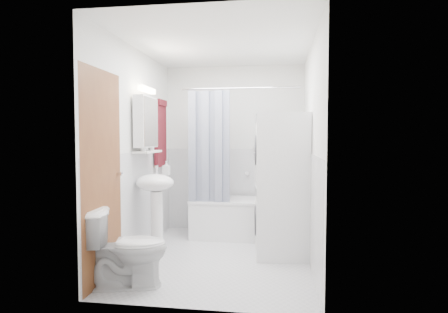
# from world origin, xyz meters

# --- Properties ---
(floor) EXTENTS (2.60, 2.60, 0.00)m
(floor) POSITION_xyz_m (0.00, 0.00, 0.00)
(floor) COLOR silver
(floor) RESTS_ON ground
(room_walls) EXTENTS (2.60, 2.60, 2.60)m
(room_walls) POSITION_xyz_m (0.00, 0.00, 1.49)
(room_walls) COLOR white
(room_walls) RESTS_ON ground
(wainscot) EXTENTS (1.98, 2.58, 2.58)m
(wainscot) POSITION_xyz_m (0.00, 0.29, 0.60)
(wainscot) COLOR white
(wainscot) RESTS_ON ground
(door) EXTENTS (0.05, 2.00, 2.00)m
(door) POSITION_xyz_m (-0.95, -0.55, 1.00)
(door) COLOR brown
(door) RESTS_ON ground
(bathtub) EXTENTS (1.37, 0.65, 0.52)m
(bathtub) POSITION_xyz_m (0.15, 0.92, 0.29)
(bathtub) COLOR white
(bathtub) RESTS_ON ground
(tub_spout) EXTENTS (0.04, 0.12, 0.04)m
(tub_spout) POSITION_xyz_m (0.35, 1.25, 0.84)
(tub_spout) COLOR silver
(tub_spout) RESTS_ON room_walls
(curtain_rod) EXTENTS (1.55, 0.02, 0.02)m
(curtain_rod) POSITION_xyz_m (0.15, 0.66, 2.00)
(curtain_rod) COLOR silver
(curtain_rod) RESTS_ON room_walls
(shower_curtain) EXTENTS (0.55, 0.02, 1.45)m
(shower_curtain) POSITION_xyz_m (-0.25, 0.66, 1.25)
(shower_curtain) COLOR #131D44
(shower_curtain) RESTS_ON curtain_rod
(sink) EXTENTS (0.44, 0.37, 1.04)m
(sink) POSITION_xyz_m (-0.75, -0.03, 0.70)
(sink) COLOR white
(sink) RESTS_ON ground
(medicine_cabinet) EXTENTS (0.13, 0.50, 0.71)m
(medicine_cabinet) POSITION_xyz_m (-0.90, 0.10, 1.57)
(medicine_cabinet) COLOR white
(medicine_cabinet) RESTS_ON room_walls
(shelf) EXTENTS (0.18, 0.54, 0.02)m
(shelf) POSITION_xyz_m (-0.89, 0.10, 1.20)
(shelf) COLOR silver
(shelf) RESTS_ON room_walls
(shower_caddy) EXTENTS (0.22, 0.06, 0.02)m
(shower_caddy) POSITION_xyz_m (0.40, 1.24, 1.15)
(shower_caddy) COLOR silver
(shower_caddy) RESTS_ON room_walls
(towel) EXTENTS (0.07, 0.38, 0.92)m
(towel) POSITION_xyz_m (-0.94, 0.75, 1.44)
(towel) COLOR #530F23
(towel) RESTS_ON room_walls
(washer_dryer) EXTENTS (0.63, 0.62, 1.64)m
(washer_dryer) POSITION_xyz_m (0.68, 0.17, 0.82)
(washer_dryer) COLOR white
(washer_dryer) RESTS_ON ground
(toilet) EXTENTS (0.80, 0.57, 0.71)m
(toilet) POSITION_xyz_m (-0.72, -0.94, 0.36)
(toilet) COLOR white
(toilet) RESTS_ON ground
(soap_pump) EXTENTS (0.08, 0.17, 0.08)m
(soap_pump) POSITION_xyz_m (-0.71, 0.25, 0.95)
(soap_pump) COLOR gray
(soap_pump) RESTS_ON sink
(shelf_bottle) EXTENTS (0.07, 0.18, 0.07)m
(shelf_bottle) POSITION_xyz_m (-0.89, -0.05, 1.25)
(shelf_bottle) COLOR gray
(shelf_bottle) RESTS_ON shelf
(shelf_cup) EXTENTS (0.10, 0.09, 0.10)m
(shelf_cup) POSITION_xyz_m (-0.89, 0.22, 1.26)
(shelf_cup) COLOR gray
(shelf_cup) RESTS_ON shelf
(shampoo_a) EXTENTS (0.13, 0.17, 0.13)m
(shampoo_a) POSITION_xyz_m (0.35, 1.24, 1.23)
(shampoo_a) COLOR gray
(shampoo_a) RESTS_ON shower_caddy
(shampoo_b) EXTENTS (0.08, 0.21, 0.08)m
(shampoo_b) POSITION_xyz_m (0.47, 1.24, 1.20)
(shampoo_b) COLOR #2A52A8
(shampoo_b) RESTS_ON shower_caddy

